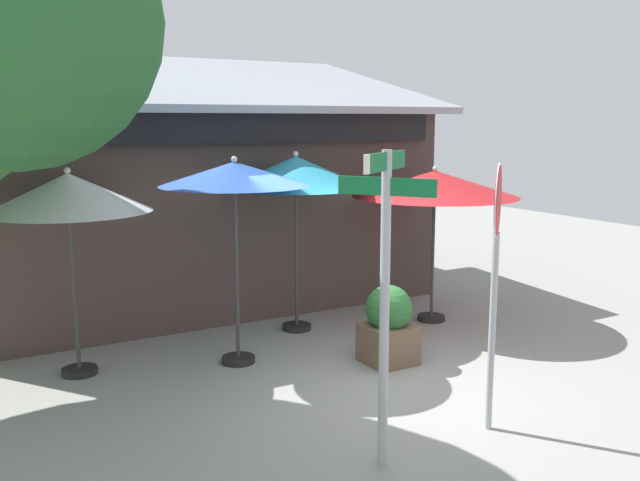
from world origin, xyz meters
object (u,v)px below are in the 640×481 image
(street_sign_post, at_px, (385,275))
(patio_umbrella_crimson_far_right, at_px, (435,185))
(patio_umbrella_royal_blue_center, at_px, (235,177))
(patio_umbrella_teal_right, at_px, (296,173))
(stop_sign, at_px, (496,248))
(sidewalk_planter, at_px, (389,325))
(patio_umbrella_ivory_left, at_px, (69,194))

(street_sign_post, height_order, patio_umbrella_crimson_far_right, street_sign_post)
(patio_umbrella_royal_blue_center, xyz_separation_m, patio_umbrella_teal_right, (1.36, 0.91, -0.06))
(stop_sign, height_order, patio_umbrella_crimson_far_right, stop_sign)
(stop_sign, relative_size, sidewalk_planter, 2.63)
(patio_umbrella_ivory_left, relative_size, patio_umbrella_teal_right, 0.96)
(street_sign_post, height_order, patio_umbrella_teal_right, street_sign_post)
(stop_sign, height_order, patio_umbrella_teal_right, stop_sign)
(patio_umbrella_teal_right, bearing_deg, patio_umbrella_royal_blue_center, -146.27)
(patio_umbrella_crimson_far_right, relative_size, sidewalk_planter, 2.48)
(patio_umbrella_teal_right, height_order, sidewalk_planter, patio_umbrella_teal_right)
(patio_umbrella_royal_blue_center, distance_m, sidewalk_planter, 2.77)
(patio_umbrella_ivory_left, distance_m, patio_umbrella_crimson_far_right, 5.38)
(stop_sign, distance_m, sidewalk_planter, 2.57)
(patio_umbrella_ivory_left, height_order, patio_umbrella_teal_right, patio_umbrella_teal_right)
(street_sign_post, distance_m, sidewalk_planter, 3.05)
(patio_umbrella_ivory_left, bearing_deg, street_sign_post, -62.70)
(street_sign_post, xyz_separation_m, patio_umbrella_royal_blue_center, (-0.06, 3.21, 0.65))
(patio_umbrella_teal_right, relative_size, patio_umbrella_crimson_far_right, 1.05)
(street_sign_post, height_order, sidewalk_planter, street_sign_post)
(patio_umbrella_royal_blue_center, bearing_deg, patio_umbrella_ivory_left, 162.32)
(street_sign_post, relative_size, patio_umbrella_ivory_left, 1.12)
(patio_umbrella_teal_right, relative_size, sidewalk_planter, 2.59)
(patio_umbrella_crimson_far_right, bearing_deg, patio_umbrella_ivory_left, 176.41)
(patio_umbrella_royal_blue_center, xyz_separation_m, patio_umbrella_crimson_far_right, (3.46, 0.27, -0.28))
(street_sign_post, bearing_deg, sidewalk_planter, 53.33)
(patio_umbrella_crimson_far_right, bearing_deg, street_sign_post, -134.29)
(street_sign_post, relative_size, sidewalk_planter, 2.78)
(stop_sign, height_order, patio_umbrella_royal_blue_center, stop_sign)
(street_sign_post, bearing_deg, patio_umbrella_ivory_left, 117.30)
(patio_umbrella_ivory_left, height_order, patio_umbrella_royal_blue_center, patio_umbrella_royal_blue_center)
(patio_umbrella_royal_blue_center, bearing_deg, patio_umbrella_teal_right, 33.73)
(sidewalk_planter, bearing_deg, stop_sign, -96.80)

